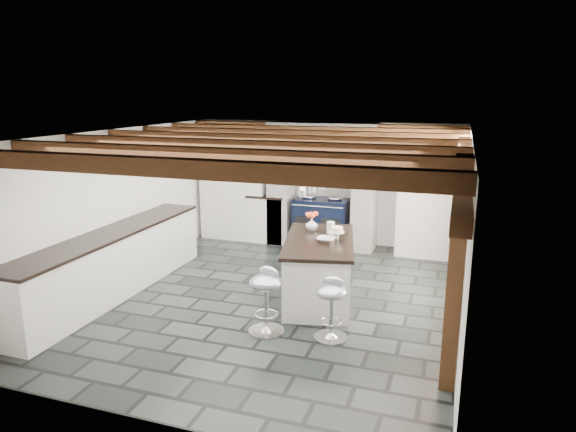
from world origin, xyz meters
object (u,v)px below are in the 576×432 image
(range_cooker, at_px, (321,221))
(bar_stool_near, at_px, (332,302))
(bar_stool_far, at_px, (267,293))
(kitchen_island, at_px, (319,269))

(range_cooker, height_order, bar_stool_near, range_cooker)
(bar_stool_near, xyz_separation_m, bar_stool_far, (-0.77, -0.09, 0.04))
(range_cooker, distance_m, kitchen_island, 2.61)
(range_cooker, xyz_separation_m, kitchen_island, (0.64, -2.53, -0.02))
(kitchen_island, bearing_deg, bar_stool_far, -117.50)
(kitchen_island, distance_m, bar_stool_near, 1.19)
(kitchen_island, height_order, bar_stool_near, kitchen_island)
(bar_stool_far, bearing_deg, bar_stool_near, 23.16)
(bar_stool_near, bearing_deg, range_cooker, 109.19)
(range_cooker, bearing_deg, bar_stool_far, -85.14)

